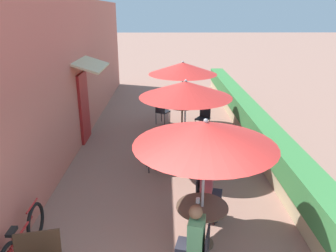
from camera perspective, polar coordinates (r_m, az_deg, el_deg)
cafe_facade_wall at (r=10.68m, az=-14.93°, el=9.46°), size 0.98×14.97×4.20m
planter_hedge at (r=11.08m, az=13.46°, el=1.65°), size 0.60×13.97×1.01m
patio_table_near at (r=5.73m, az=5.92°, el=-15.22°), size 0.87×0.87×0.76m
patio_umbrella_near at (r=5.04m, az=6.50°, el=-1.28°), size 2.25×2.25×2.29m
cafe_chair_near_left at (r=6.41m, az=6.19°, el=-11.72°), size 0.49×0.49×0.87m
seated_patron_near_left at (r=6.32m, az=7.26°, el=-10.49°), size 0.47×0.41×1.25m
cafe_chair_near_right at (r=5.14m, az=5.53°, el=-20.67°), size 0.49×0.49×0.87m
seated_patron_near_right at (r=5.05m, az=4.27°, el=-19.03°), size 0.47×0.41×1.25m
coffee_cup_near at (r=5.68m, az=5.23°, el=-12.78°), size 0.07×0.07×0.09m
patio_table_mid at (r=8.34m, az=2.90°, el=-3.51°), size 0.87×0.87×0.76m
patio_umbrella_mid at (r=7.88m, az=3.09°, el=6.42°), size 2.25×2.25×2.29m
cafe_chair_mid_left at (r=9.07m, az=3.74°, el=-1.98°), size 0.51×0.51×0.87m
cafe_chair_mid_right at (r=8.14m, az=-2.26°, el=-4.53°), size 0.47×0.47×0.87m
cafe_chair_mid_back at (r=7.93m, az=7.23°, el=-5.36°), size 0.56×0.56×0.87m
coffee_cup_mid at (r=8.35m, az=3.02°, el=-1.81°), size 0.07×0.07×0.09m
patio_table_far at (r=11.17m, az=2.48°, el=2.52°), size 0.87×0.87×0.76m
patio_umbrella_far at (r=10.83m, az=2.59°, el=10.01°), size 2.25×2.25×2.29m
cafe_chair_far_left at (r=10.92m, az=6.22°, el=1.70°), size 0.55×0.55×0.87m
cafe_chair_far_right at (r=11.50m, az=-1.09°, el=2.73°), size 0.55×0.55×0.87m
bicycle_leaning at (r=6.00m, az=-23.91°, el=-17.82°), size 0.10×1.71×0.77m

